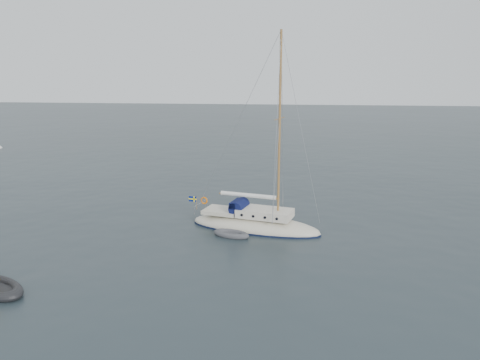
# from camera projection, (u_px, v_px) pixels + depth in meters

# --- Properties ---
(ground) EXTENTS (300.00, 300.00, 0.00)m
(ground) POSITION_uv_depth(u_px,v_px,m) (283.00, 236.00, 31.71)
(ground) COLOR black
(ground) RESTS_ON ground
(sailboat) EXTENTS (9.96, 2.98, 14.18)m
(sailboat) POSITION_uv_depth(u_px,v_px,m) (255.00, 214.00, 33.07)
(sailboat) COLOR beige
(sailboat) RESTS_ON ground
(dinghy) EXTENTS (2.61, 1.18, 0.37)m
(dinghy) POSITION_uv_depth(u_px,v_px,m) (231.00, 234.00, 31.70)
(dinghy) COLOR #4A4A4F
(dinghy) RESTS_ON ground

